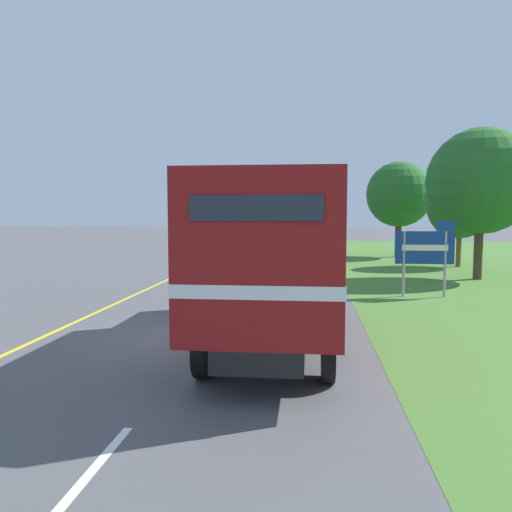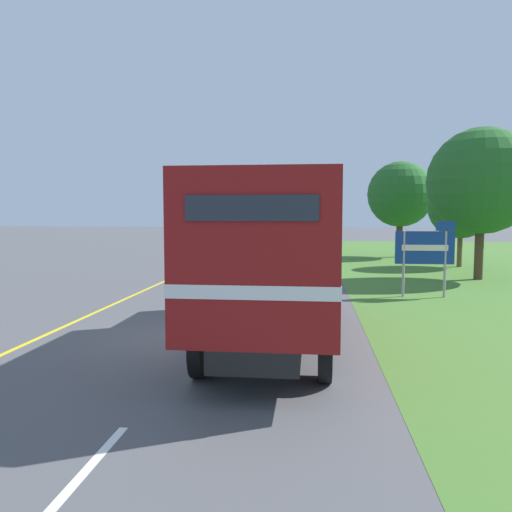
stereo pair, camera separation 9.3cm
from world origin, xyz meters
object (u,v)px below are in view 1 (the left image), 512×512
Objects in this scene: highway_sign at (426,250)px; roadside_tree_mid at (460,206)px; lead_car_white at (232,249)px; roadside_tree_far at (399,195)px; lead_car_silver_ahead at (306,236)px; horse_trailer_truck at (275,253)px; roadside_tree_near at (481,181)px.

highway_sign is 0.52× the size of roadside_tree_mid.
lead_car_white is 1.49× the size of highway_sign.
lead_car_white is 0.78× the size of roadside_tree_mid.
lead_car_silver_ahead is at bearing 123.25° from roadside_tree_far.
roadside_tree_near is at bearing 55.40° from horse_trailer_truck.
roadside_tree_far is at bearing -56.75° from lead_car_silver_ahead.
roadside_tree_near reaches higher than highway_sign.
lead_car_white is 12.81m from roadside_tree_near.
roadside_tree_mid is (8.24, -15.30, 2.28)m from lead_car_silver_ahead.
lead_car_silver_ahead is 1.50× the size of highway_sign.
roadside_tree_near is at bearing -69.96° from lead_car_silver_ahead.
horse_trailer_truck reaches higher than lead_car_silver_ahead.
lead_car_white is at bearing 157.77° from roadside_tree_near.
roadside_tree_near reaches higher than lead_car_silver_ahead.
horse_trailer_truck is at bearing -124.60° from roadside_tree_near.
highway_sign is 0.40× the size of roadside_tree_near.
lead_car_white is at bearing 130.13° from highway_sign.
highway_sign is (8.15, -9.67, 0.70)m from lead_car_white.
horse_trailer_truck is 14.21m from roadside_tree_near.
lead_car_white is 1.00× the size of lead_car_silver_ahead.
roadside_tree_far is (1.89, 16.31, 2.48)m from highway_sign.
roadside_tree_mid is 6.42m from roadside_tree_far.
lead_car_silver_ahead is 17.53m from roadside_tree_mid.
roadside_tree_mid is at bearing 62.77° from horse_trailer_truck.
roadside_tree_mid reaches higher than lead_car_silver_ahead.
roadside_tree_near reaches higher than lead_car_white.
lead_car_silver_ahead is (3.94, 15.95, 0.02)m from lead_car_white.
highway_sign is 6.52m from roadside_tree_near.
highway_sign is 16.60m from roadside_tree_far.
horse_trailer_truck is 1.35× the size of roadside_tree_far.
horse_trailer_truck is 3.27× the size of highway_sign.
lead_car_white is (-3.50, 16.23, -1.03)m from horse_trailer_truck.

